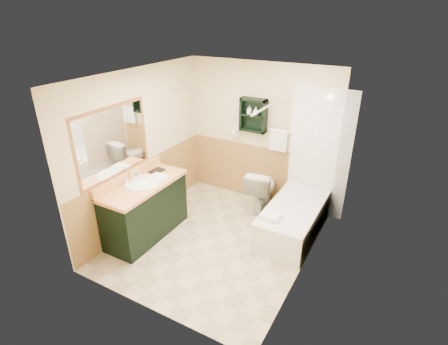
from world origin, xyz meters
TOP-DOWN VIEW (x-y plane):
  - floor at (0.00, 0.00)m, footprint 3.00×3.00m
  - back_wall at (0.00, 1.52)m, footprint 2.60×0.04m
  - left_wall at (-1.32, 0.00)m, footprint 0.04×3.00m
  - right_wall at (1.32, 0.00)m, footprint 0.04×3.00m
  - ceiling at (0.00, 0.00)m, footprint 2.60×3.00m
  - wainscot_left at (-1.29, 0.00)m, footprint 2.98×2.98m
  - wainscot_back at (0.00, 1.49)m, footprint 2.58×2.58m
  - mirror_frame at (-1.27, -0.55)m, footprint 1.30×1.30m
  - mirror_glass at (-1.27, -0.55)m, footprint 1.20×1.20m
  - tile_right at (1.28, 0.75)m, footprint 1.50×1.50m
  - tile_back at (1.03, 1.48)m, footprint 0.95×0.95m
  - tile_accent at (1.27, 0.75)m, footprint 1.50×1.50m
  - wall_shelf at (-0.10, 1.41)m, footprint 0.45×0.15m
  - hair_dryer at (-0.40, 1.43)m, footprint 0.10×0.24m
  - towel_bar at (0.35, 1.45)m, footprint 0.40×0.06m
  - curtain_rod at (0.53, 0.75)m, footprint 0.03×1.60m
  - shower_curtain at (0.53, 0.92)m, footprint 1.05×1.05m
  - vanity at (-0.99, -0.36)m, footprint 0.59×1.37m
  - bathtub at (0.93, 0.72)m, footprint 0.72×1.50m
  - toilet at (0.21, 1.17)m, footprint 0.51×0.79m
  - counter_towel at (-0.89, -0.13)m, footprint 0.25×0.20m
  - vanity_book at (-1.16, 0.06)m, footprint 0.17×0.04m
  - tub_towel at (0.74, 0.24)m, footprint 0.26×0.22m
  - soap_bottle_a at (-0.17, 1.40)m, footprint 0.08×0.14m
  - soap_bottle_b at (-0.05, 1.40)m, footprint 0.14×0.15m

SIDE VIEW (x-z plane):
  - floor at x=0.00m, z-range 0.00..0.00m
  - bathtub at x=0.93m, z-range 0.00..0.48m
  - toilet at x=0.21m, z-range 0.00..0.74m
  - vanity at x=-0.99m, z-range 0.00..0.87m
  - wainscot_left at x=-1.29m, z-range 0.00..1.00m
  - wainscot_back at x=0.00m, z-range 0.00..1.00m
  - tub_towel at x=0.74m, z-range 0.48..0.55m
  - counter_towel at x=-0.89m, z-range 0.87..0.91m
  - vanity_book at x=-1.16m, z-range 0.87..1.09m
  - tile_right at x=1.28m, z-range 0.00..2.10m
  - tile_back at x=1.03m, z-range 0.00..2.10m
  - shower_curtain at x=0.53m, z-range 0.30..2.00m
  - back_wall at x=0.00m, z-range 0.00..2.40m
  - left_wall at x=-1.32m, z-range 0.00..2.40m
  - right_wall at x=1.32m, z-range 0.00..2.40m
  - hair_dryer at x=-0.40m, z-range 1.11..1.29m
  - towel_bar at x=0.35m, z-range 1.15..1.55m
  - mirror_frame at x=-1.27m, z-range 1.00..2.00m
  - mirror_glass at x=-1.27m, z-range 1.05..1.95m
  - wall_shelf at x=-0.10m, z-range 1.27..1.83m
  - soap_bottle_a at x=-0.17m, z-range 1.56..1.63m
  - soap_bottle_b at x=-0.05m, z-range 1.56..1.66m
  - tile_accent at x=1.27m, z-range 1.85..1.95m
  - curtain_rod at x=0.53m, z-range 1.98..2.02m
  - ceiling at x=0.00m, z-range 2.40..2.44m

